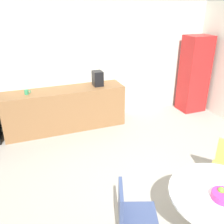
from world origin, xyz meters
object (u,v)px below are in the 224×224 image
(locker_cabinet, at_px, (194,74))
(fruit_bowl, at_px, (223,195))
(chair_navy, at_px, (129,211))
(mug_white, at_px, (27,92))
(coffee_maker, at_px, (98,78))
(round_table, at_px, (220,204))

(locker_cabinet, relative_size, fruit_bowl, 8.04)
(chair_navy, height_order, mug_white, mug_white)
(locker_cabinet, height_order, coffee_maker, locker_cabinet)
(round_table, height_order, coffee_maker, coffee_maker)
(mug_white, bearing_deg, fruit_bowl, -64.46)
(fruit_bowl, relative_size, coffee_maker, 0.72)
(fruit_bowl, bearing_deg, mug_white, 115.54)
(round_table, bearing_deg, mug_white, 116.39)
(chair_navy, xyz_separation_m, fruit_bowl, (0.87, -0.38, 0.26))
(chair_navy, xyz_separation_m, coffee_maker, (0.68, 3.16, 0.54))
(locker_cabinet, xyz_separation_m, fruit_bowl, (-2.28, -3.45, -0.15))
(round_table, xyz_separation_m, fruit_bowl, (-0.04, -0.05, 0.18))
(locker_cabinet, distance_m, fruit_bowl, 4.14)
(chair_navy, distance_m, coffee_maker, 3.28)
(fruit_bowl, bearing_deg, chair_navy, 156.06)
(locker_cabinet, relative_size, mug_white, 14.45)
(locker_cabinet, bearing_deg, round_table, -123.44)
(round_table, height_order, fruit_bowl, fruit_bowl)
(mug_white, bearing_deg, coffee_maker, 1.43)
(round_table, xyz_separation_m, coffee_maker, (-0.23, 3.50, 0.46))
(locker_cabinet, distance_m, round_table, 4.08)
(locker_cabinet, xyz_separation_m, chair_navy, (-3.15, -3.06, -0.41))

